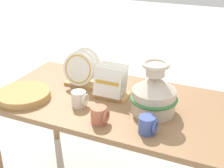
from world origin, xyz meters
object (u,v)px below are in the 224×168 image
object	(u,v)px
dish_rack_square_plates	(111,85)
dish_rack_round_plates	(82,72)
ceramic_vase	(154,93)
mug_cream_glaze	(79,99)
wicker_charger_stack	(24,95)
mug_terracotta_glaze	(100,115)
mug_cobalt_glaze	(148,125)

from	to	relation	value
dish_rack_square_plates	dish_rack_round_plates	bearing A→B (deg)	164.34
ceramic_vase	dish_rack_round_plates	size ratio (longest dim) A/B	1.26
ceramic_vase	mug_cream_glaze	xyz separation A→B (m)	(-0.43, -0.11, -0.08)
dish_rack_round_plates	dish_rack_square_plates	xyz separation A→B (m)	(0.25, -0.07, -0.02)
wicker_charger_stack	mug_cream_glaze	world-z (taller)	mug_cream_glaze
dish_rack_square_plates	wicker_charger_stack	xyz separation A→B (m)	(-0.50, -0.25, -0.06)
wicker_charger_stack	mug_cream_glaze	size ratio (longest dim) A/B	3.48
mug_cream_glaze	mug_terracotta_glaze	world-z (taller)	same
mug_cream_glaze	mug_cobalt_glaze	world-z (taller)	same
mug_cream_glaze	mug_cobalt_glaze	xyz separation A→B (m)	(0.47, -0.11, 0.00)
wicker_charger_stack	mug_terracotta_glaze	xyz separation A→B (m)	(0.58, -0.07, 0.03)
mug_cream_glaze	mug_cobalt_glaze	bearing A→B (deg)	-13.32
wicker_charger_stack	ceramic_vase	bearing A→B (deg)	11.51
wicker_charger_stack	mug_cobalt_glaze	size ratio (longest dim) A/B	3.48
mug_cream_glaze	mug_terracotta_glaze	xyz separation A→B (m)	(0.20, -0.12, 0.00)
ceramic_vase	mug_terracotta_glaze	size ratio (longest dim) A/B	3.20
dish_rack_square_plates	wicker_charger_stack	distance (m)	0.56
dish_rack_round_plates	mug_cobalt_glaze	world-z (taller)	dish_rack_round_plates
dish_rack_square_plates	wicker_charger_stack	world-z (taller)	dish_rack_square_plates
ceramic_vase	dish_rack_square_plates	world-z (taller)	ceramic_vase
wicker_charger_stack	mug_terracotta_glaze	size ratio (longest dim) A/B	3.48
dish_rack_square_plates	mug_cream_glaze	world-z (taller)	dish_rack_square_plates
mug_cobalt_glaze	mug_terracotta_glaze	xyz separation A→B (m)	(-0.27, -0.01, 0.00)
ceramic_vase	mug_terracotta_glaze	bearing A→B (deg)	-135.03
ceramic_vase	wicker_charger_stack	bearing A→B (deg)	-168.49
mug_cream_glaze	mug_cobalt_glaze	distance (m)	0.48
dish_rack_square_plates	ceramic_vase	bearing A→B (deg)	-15.28
mug_cobalt_glaze	mug_terracotta_glaze	distance (m)	0.27
mug_cobalt_glaze	mug_terracotta_glaze	size ratio (longest dim) A/B	1.00
mug_terracotta_glaze	mug_cream_glaze	bearing A→B (deg)	147.74
ceramic_vase	mug_cobalt_glaze	size ratio (longest dim) A/B	3.20
dish_rack_round_plates	mug_cobalt_glaze	size ratio (longest dim) A/B	2.54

